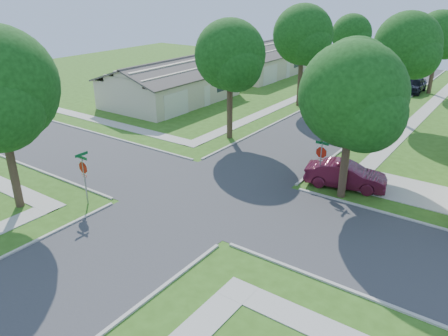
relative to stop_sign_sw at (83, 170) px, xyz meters
The scene contains 19 objects.
ground 6.95m from the stop_sign_sw, 45.00° to the left, with size 100.00×100.00×0.00m, color #315717.
road_ns 6.95m from the stop_sign_sw, 45.00° to the left, with size 7.00×100.00×0.02m, color #333335.
sidewalk_ne 32.61m from the stop_sign_sw, 70.62° to the left, with size 1.20×40.00×0.04m, color #9E9B91.
sidewalk_nw 30.80m from the stop_sign_sw, 92.61° to the left, with size 1.20×40.00×0.04m, color #9E9B91.
driveway 17.38m from the stop_sign_sw, 43.12° to the left, with size 8.80×3.60×0.05m, color #9E9B91.
stop_sign_sw is the anchor object (origin of this frame).
stop_sign_ne 13.29m from the stop_sign_sw, 45.00° to the left, with size 1.05×0.80×2.98m.
tree_e_near 17.04m from the stop_sign_sw, 55.41° to the left, with size 4.97×4.80×8.28m.
tree_e_mid 27.71m from the stop_sign_sw, 69.80° to the left, with size 5.59×5.40×9.21m.
tree_e_far 40.04m from the stop_sign_sw, 76.27° to the left, with size 5.17×5.00×8.72m.
tree_w_near 14.30m from the stop_sign_sw, 89.77° to the left, with size 5.38×5.20×8.97m.
tree_w_mid 26.09m from the stop_sign_sw, 89.87° to the left, with size 5.80×5.60×9.56m.
tree_w_far 38.86m from the stop_sign_sw, 89.93° to the left, with size 4.76×4.60×8.04m.
tree_ne_corner 14.64m from the stop_sign_sw, 38.84° to the left, with size 5.80×5.60×8.66m.
house_nw_near 22.71m from the stop_sign_sw, 119.83° to the left, with size 8.42×13.60×4.23m.
house_nw_far 38.40m from the stop_sign_sw, 107.10° to the left, with size 8.42×13.60×4.23m.
car_driveway 14.84m from the stop_sign_sw, 43.63° to the left, with size 1.63×4.66×1.54m, color #4E1023.
car_curb_east 39.03m from the stop_sign_sw, 78.32° to the left, with size 1.95×4.86×1.66m, color black.
car_curb_west 50.74m from the stop_sign_sw, 86.04° to the left, with size 1.65×4.06×1.18m, color black.
Camera 1 is at (13.69, -17.77, 11.15)m, focal length 35.00 mm.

